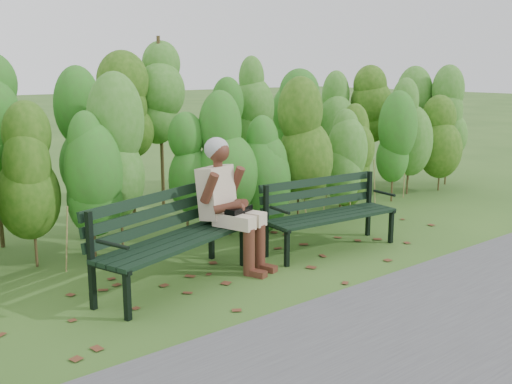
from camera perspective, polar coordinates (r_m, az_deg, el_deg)
ground at (r=6.44m, az=1.97°, el=-7.04°), size 80.00×80.00×0.00m
footpath at (r=5.11m, az=18.78°, el=-12.89°), size 60.00×2.50×0.01m
hedge_band at (r=7.64m, az=-7.18°, el=5.56°), size 11.04×1.67×2.42m
leaf_litter at (r=6.48m, az=3.01°, el=-6.91°), size 6.07×2.23×0.01m
bench_left at (r=5.85m, az=-8.48°, el=-3.81°), size 1.86×1.07×0.88m
bench_right at (r=6.98m, az=6.75°, el=-1.51°), size 1.67×0.68×0.82m
seated_woman at (r=6.23m, az=-2.73°, el=-0.41°), size 0.61×0.88×1.37m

